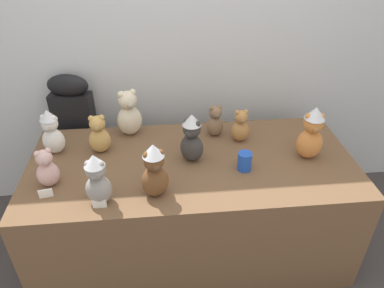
# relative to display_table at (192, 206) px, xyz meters

# --- Properties ---
(ground_plane) EXTENTS (10.00, 10.00, 0.00)m
(ground_plane) POSITION_rel_display_table_xyz_m (0.00, -0.25, -0.36)
(ground_plane) COLOR #3D3838
(wall_back) EXTENTS (7.00, 0.08, 2.60)m
(wall_back) POSITION_rel_display_table_xyz_m (0.00, 0.69, 0.94)
(wall_back) COLOR silver
(wall_back) RESTS_ON ground_plane
(display_table) EXTENTS (1.93, 0.88, 0.72)m
(display_table) POSITION_rel_display_table_xyz_m (0.00, 0.00, 0.00)
(display_table) COLOR brown
(display_table) RESTS_ON ground_plane
(instrument_case) EXTENTS (0.29, 0.16, 1.06)m
(instrument_case) POSITION_rel_display_table_xyz_m (-0.78, 0.57, 0.18)
(instrument_case) COLOR black
(instrument_case) RESTS_ON ground_plane
(teddy_bear_ash) EXTENTS (0.15, 0.13, 0.29)m
(teddy_bear_ash) POSITION_rel_display_table_xyz_m (-0.50, -0.31, 0.50)
(teddy_bear_ash) COLOR gray
(teddy_bear_ash) RESTS_ON display_table
(teddy_bear_snow) EXTENTS (0.15, 0.14, 0.29)m
(teddy_bear_snow) POSITION_rel_display_table_xyz_m (-0.82, 0.17, 0.50)
(teddy_bear_snow) COLOR white
(teddy_bear_snow) RESTS_ON display_table
(teddy_bear_ginger) EXTENTS (0.16, 0.14, 0.33)m
(teddy_bear_ginger) POSITION_rel_display_table_xyz_m (0.69, -0.02, 0.52)
(teddy_bear_ginger) COLOR #D17F3D
(teddy_bear_ginger) RESTS_ON display_table
(teddy_bear_chestnut) EXTENTS (0.17, 0.15, 0.31)m
(teddy_bear_chestnut) POSITION_rel_display_table_xyz_m (-0.22, -0.28, 0.51)
(teddy_bear_chestnut) COLOR brown
(teddy_bear_chestnut) RESTS_ON display_table
(teddy_bear_blush) EXTENTS (0.15, 0.14, 0.23)m
(teddy_bear_blush) POSITION_rel_display_table_xyz_m (-0.78, -0.14, 0.47)
(teddy_bear_blush) COLOR beige
(teddy_bear_blush) RESTS_ON display_table
(teddy_bear_caramel) EXTENTS (0.12, 0.10, 0.22)m
(teddy_bear_caramel) POSITION_rel_display_table_xyz_m (0.33, 0.20, 0.46)
(teddy_bear_caramel) COLOR #B27A42
(teddy_bear_caramel) RESTS_ON display_table
(teddy_bear_honey) EXTENTS (0.14, 0.12, 0.25)m
(teddy_bear_honey) POSITION_rel_display_table_xyz_m (-0.55, 0.16, 0.48)
(teddy_bear_honey) COLOR tan
(teddy_bear_honey) RESTS_ON display_table
(teddy_bear_mocha) EXTENTS (0.13, 0.11, 0.22)m
(teddy_bear_mocha) POSITION_rel_display_table_xyz_m (0.18, 0.27, 0.46)
(teddy_bear_mocha) COLOR #7F6047
(teddy_bear_mocha) RESTS_ON display_table
(teddy_bear_cream) EXTENTS (0.20, 0.18, 0.31)m
(teddy_bear_cream) POSITION_rel_display_table_xyz_m (-0.37, 0.35, 0.51)
(teddy_bear_cream) COLOR beige
(teddy_bear_cream) RESTS_ON display_table
(teddy_bear_charcoal) EXTENTS (0.18, 0.17, 0.31)m
(teddy_bear_charcoal) POSITION_rel_display_table_xyz_m (0.00, 0.01, 0.51)
(teddy_bear_charcoal) COLOR #383533
(teddy_bear_charcoal) RESTS_ON display_table
(party_cup_blue) EXTENTS (0.08, 0.08, 0.11)m
(party_cup_blue) POSITION_rel_display_table_xyz_m (0.29, -0.11, 0.42)
(party_cup_blue) COLOR blue
(party_cup_blue) RESTS_ON display_table
(name_card_front_left) EXTENTS (0.07, 0.01, 0.05)m
(name_card_front_left) POSITION_rel_display_table_xyz_m (-0.50, -0.35, 0.39)
(name_card_front_left) COLOR white
(name_card_front_left) RESTS_ON display_table
(name_card_front_middle) EXTENTS (0.07, 0.02, 0.05)m
(name_card_front_middle) POSITION_rel_display_table_xyz_m (-0.78, -0.24, 0.39)
(name_card_front_middle) COLOR white
(name_card_front_middle) RESTS_ON display_table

